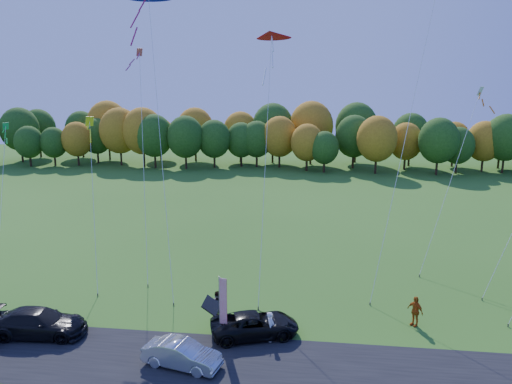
# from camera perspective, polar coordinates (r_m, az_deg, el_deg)

# --- Properties ---
(ground) EXTENTS (160.00, 160.00, 0.00)m
(ground) POSITION_cam_1_polar(r_m,az_deg,el_deg) (30.82, -1.45, -15.30)
(ground) COLOR #2E5F19
(asphalt_strip) EXTENTS (90.00, 6.00, 0.01)m
(asphalt_strip) POSITION_cam_1_polar(r_m,az_deg,el_deg) (27.39, -2.78, -19.17)
(asphalt_strip) COLOR black
(asphalt_strip) RESTS_ON ground
(tree_line) EXTENTS (116.00, 12.00, 10.00)m
(tree_line) POSITION_cam_1_polar(r_m,az_deg,el_deg) (83.28, 4.23, 2.61)
(tree_line) COLOR #1E4711
(tree_line) RESTS_ON ground
(black_suv) EXTENTS (5.55, 3.81, 1.41)m
(black_suv) POSITION_cam_1_polar(r_m,az_deg,el_deg) (29.69, -0.14, -14.91)
(black_suv) COLOR black
(black_suv) RESTS_ON ground
(silver_sedan) EXTENTS (4.34, 2.34, 1.36)m
(silver_sedan) POSITION_cam_1_polar(r_m,az_deg,el_deg) (27.22, -8.46, -17.87)
(silver_sedan) COLOR silver
(silver_sedan) RESTS_ON ground
(dark_truck_a) EXTENTS (5.60, 2.62, 1.58)m
(dark_truck_a) POSITION_cam_1_polar(r_m,az_deg,el_deg) (32.24, -23.56, -13.53)
(dark_truck_a) COLOR black
(dark_truck_a) RESTS_ON ground
(person_tailgate_a) EXTENTS (0.46, 0.66, 1.75)m
(person_tailgate_a) POSITION_cam_1_polar(r_m,az_deg,el_deg) (29.12, 1.67, -15.12)
(person_tailgate_a) COLOR white
(person_tailgate_a) RESTS_ON ground
(person_tailgate_b) EXTENTS (1.04, 1.13, 1.88)m
(person_tailgate_b) POSITION_cam_1_polar(r_m,az_deg,el_deg) (31.42, -4.32, -12.84)
(person_tailgate_b) COLOR gray
(person_tailgate_b) RESTS_ON ground
(person_east) EXTENTS (1.07, 1.12, 1.87)m
(person_east) POSITION_cam_1_polar(r_m,az_deg,el_deg) (32.16, 17.72, -12.83)
(person_east) COLOR #BA5311
(person_east) RESTS_ON ground
(feather_flag) EXTENTS (0.49, 0.20, 3.82)m
(feather_flag) POSITION_cam_1_polar(r_m,az_deg,el_deg) (28.65, -3.87, -12.39)
(feather_flag) COLOR #999999
(feather_flag) RESTS_ON ground
(kite_delta_blue) EXTENTS (5.97, 11.32, 22.91)m
(kite_delta_blue) POSITION_cam_1_polar(r_m,az_deg,el_deg) (36.45, -11.00, 6.89)
(kite_delta_blue) COLOR #4C3F33
(kite_delta_blue) RESTS_ON ground
(kite_parafoil_orange) EXTENTS (7.98, 12.11, 30.19)m
(kite_parafoil_orange) POSITION_cam_1_polar(r_m,az_deg,el_deg) (37.45, 18.15, 12.77)
(kite_parafoil_orange) COLOR #4C3F33
(kite_parafoil_orange) RESTS_ON ground
(kite_delta_red) EXTENTS (2.81, 10.72, 19.36)m
(kite_delta_red) POSITION_cam_1_polar(r_m,az_deg,el_deg) (36.14, 1.32, 9.29)
(kite_delta_red) COLOR #4C3F33
(kite_delta_red) RESTS_ON ground
(kite_diamond_yellow) EXTENTS (3.57, 7.37, 12.12)m
(kite_diamond_yellow) POSITION_cam_1_polar(r_m,az_deg,el_deg) (38.21, -18.10, -1.08)
(kite_diamond_yellow) COLOR #4C3F33
(kite_diamond_yellow) RESTS_ON ground
(kite_diamond_green) EXTENTS (2.57, 6.69, 11.53)m
(kite_diamond_green) POSITION_cam_1_polar(r_m,az_deg,el_deg) (41.37, -27.11, -1.10)
(kite_diamond_green) COLOR #4C3F33
(kite_diamond_green) RESTS_ON ground
(kite_diamond_white) EXTENTS (5.58, 6.79, 14.32)m
(kite_diamond_white) POSITION_cam_1_polar(r_m,az_deg,el_deg) (41.52, 21.39, 1.32)
(kite_diamond_white) COLOR #4C3F33
(kite_diamond_white) RESTS_ON ground
(kite_diamond_pink) EXTENTS (3.03, 8.01, 17.24)m
(kite_diamond_pink) POSITION_cam_1_polar(r_m,az_deg,el_deg) (38.62, -12.75, 3.38)
(kite_diamond_pink) COLOR #4C3F33
(kite_diamond_pink) RESTS_ON ground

